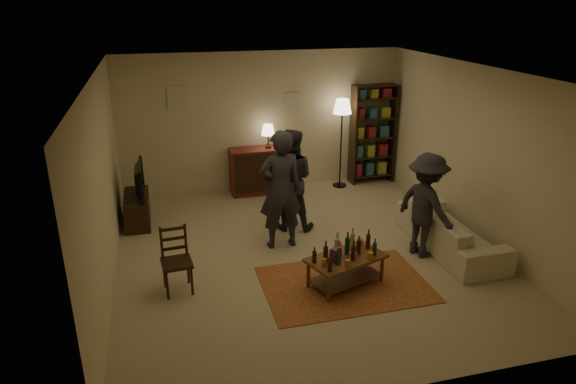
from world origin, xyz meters
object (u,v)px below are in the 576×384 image
object	(u,v)px
dresser	(257,170)
floor_lamp	(342,113)
dining_chair	(176,257)
person_right	(289,180)
person_by_sofa	(426,206)
person_left	(280,190)
tv_stand	(137,202)
coffee_table	(345,259)
sofa	(451,230)
bookshelf	(373,133)

from	to	relation	value
dresser	floor_lamp	xyz separation A→B (m)	(1.71, -0.06, 1.05)
floor_lamp	dining_chair	bearing A→B (deg)	-137.15
person_right	person_by_sofa	size ratio (longest dim) A/B	1.07
person_left	person_by_sofa	distance (m)	2.15
person_by_sofa	tv_stand	bearing A→B (deg)	43.86
tv_stand	dresser	xyz separation A→B (m)	(2.25, 0.91, 0.09)
coffee_table	person_right	xyz separation A→B (m)	(-0.25, 1.96, 0.46)
dining_chair	person_right	xyz separation A→B (m)	(1.93, 1.50, 0.38)
sofa	person_right	size ratio (longest dim) A/B	1.23
dresser	person_left	xyz separation A→B (m)	(-0.10, -2.36, 0.45)
coffee_table	dresser	bearing A→B (deg)	96.97
dresser	person_by_sofa	xyz separation A→B (m)	(1.89, -3.17, 0.31)
person_by_sofa	person_left	bearing A→B (deg)	50.26
dining_chair	floor_lamp	distance (m)	4.80
tv_stand	sofa	xyz separation A→B (m)	(4.64, -2.20, -0.08)
bookshelf	person_right	world-z (taller)	bookshelf
sofa	person_by_sofa	size ratio (longest dim) A/B	1.32
sofa	bookshelf	bearing A→B (deg)	-0.82
sofa	tv_stand	bearing A→B (deg)	64.66
tv_stand	person_left	size ratio (longest dim) A/B	0.57
person_right	coffee_table	bearing A→B (deg)	117.29
bookshelf	person_left	size ratio (longest dim) A/B	1.09
bookshelf	person_left	bearing A→B (deg)	-136.28
coffee_table	floor_lamp	bearing A→B (deg)	70.98
person_left	person_by_sofa	bearing A→B (deg)	155.01
floor_lamp	person_by_sofa	world-z (taller)	floor_lamp
dining_chair	tv_stand	size ratio (longest dim) A/B	0.85
dining_chair	dresser	world-z (taller)	dresser
sofa	person_left	xyz separation A→B (m)	(-2.49, 0.75, 0.62)
dining_chair	floor_lamp	xyz separation A→B (m)	(3.44, 3.19, 1.06)
floor_lamp	person_left	distance (m)	2.98
floor_lamp	person_right	xyz separation A→B (m)	(-1.51, -1.68, -0.68)
dining_chair	sofa	distance (m)	4.12
coffee_table	tv_stand	distance (m)	3.89
coffee_table	person_by_sofa	size ratio (longest dim) A/B	0.73
bookshelf	dining_chair	bearing A→B (deg)	-141.45
coffee_table	person_right	size ratio (longest dim) A/B	0.68
bookshelf	floor_lamp	distance (m)	0.89
dresser	sofa	bearing A→B (deg)	-52.46
person_left	person_right	size ratio (longest dim) A/B	1.09
coffee_table	dining_chair	size ratio (longest dim) A/B	1.29
tv_stand	dresser	bearing A→B (deg)	22.07
dining_chair	bookshelf	world-z (taller)	bookshelf
dining_chair	sofa	xyz separation A→B (m)	(4.12, 0.14, -0.16)
tv_stand	person_left	distance (m)	2.65
bookshelf	person_by_sofa	xyz separation A→B (m)	(-0.55, -3.24, -0.25)
tv_stand	sofa	distance (m)	5.14
floor_lamp	sofa	distance (m)	3.35
floor_lamp	person_by_sofa	xyz separation A→B (m)	(0.18, -3.11, -0.73)
coffee_table	person_left	world-z (taller)	person_left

